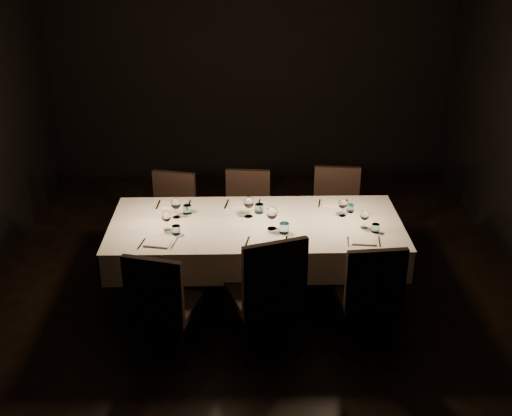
{
  "coord_description": "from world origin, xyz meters",
  "views": [
    {
      "loc": [
        -0.11,
        -4.97,
        3.19
      ],
      "look_at": [
        0.0,
        0.0,
        0.9
      ],
      "focal_mm": 45.0,
      "sensor_mm": 36.0,
      "label": 1
    }
  ],
  "objects_px": {
    "chair_near_center": "(268,290)",
    "chair_far_right": "(336,211)",
    "chair_near_right": "(370,292)",
    "dining_table": "(256,230)",
    "chair_far_center": "(247,212)",
    "chair_near_left": "(161,301)",
    "chair_far_left": "(172,213)"
  },
  "relations": [
    {
      "from": "chair_near_right",
      "to": "chair_far_right",
      "type": "bearing_deg",
      "value": -92.77
    },
    {
      "from": "chair_far_left",
      "to": "chair_far_center",
      "type": "bearing_deg",
      "value": 14.5
    },
    {
      "from": "dining_table",
      "to": "chair_near_left",
      "type": "distance_m",
      "value": 1.15
    },
    {
      "from": "chair_near_right",
      "to": "chair_far_left",
      "type": "xyz_separation_m",
      "value": [
        -1.68,
        1.53,
        -0.03
      ]
    },
    {
      "from": "chair_near_right",
      "to": "chair_far_right",
      "type": "distance_m",
      "value": 1.51
    },
    {
      "from": "dining_table",
      "to": "chair_far_right",
      "type": "relative_size",
      "value": 2.68
    },
    {
      "from": "dining_table",
      "to": "chair_near_center",
      "type": "xyz_separation_m",
      "value": [
        0.08,
        -0.79,
        -0.12
      ]
    },
    {
      "from": "dining_table",
      "to": "chair_near_right",
      "type": "height_order",
      "value": "chair_near_right"
    },
    {
      "from": "dining_table",
      "to": "chair_far_center",
      "type": "bearing_deg",
      "value": 95.25
    },
    {
      "from": "chair_far_left",
      "to": "dining_table",
      "type": "bearing_deg",
      "value": -29.16
    },
    {
      "from": "chair_near_center",
      "to": "chair_far_center",
      "type": "height_order",
      "value": "chair_near_center"
    },
    {
      "from": "chair_near_center",
      "to": "chair_far_right",
      "type": "height_order",
      "value": "chair_near_center"
    },
    {
      "from": "chair_far_left",
      "to": "chair_far_center",
      "type": "distance_m",
      "value": 0.74
    },
    {
      "from": "dining_table",
      "to": "chair_far_center",
      "type": "relative_size",
      "value": 2.78
    },
    {
      "from": "chair_near_right",
      "to": "dining_table",
      "type": "bearing_deg",
      "value": -46.37
    },
    {
      "from": "chair_far_left",
      "to": "chair_far_center",
      "type": "xyz_separation_m",
      "value": [
        0.74,
        0.0,
        0.01
      ]
    },
    {
      "from": "chair_near_center",
      "to": "chair_far_left",
      "type": "xyz_separation_m",
      "value": [
        -0.89,
        1.56,
        -0.07
      ]
    },
    {
      "from": "chair_near_right",
      "to": "chair_far_center",
      "type": "relative_size",
      "value": 1.05
    },
    {
      "from": "dining_table",
      "to": "chair_far_center",
      "type": "height_order",
      "value": "chair_far_center"
    },
    {
      "from": "dining_table",
      "to": "chair_far_center",
      "type": "xyz_separation_m",
      "value": [
        -0.07,
        0.77,
        -0.18
      ]
    },
    {
      "from": "chair_near_center",
      "to": "chair_near_right",
      "type": "bearing_deg",
      "value": 163.38
    },
    {
      "from": "dining_table",
      "to": "chair_far_right",
      "type": "distance_m",
      "value": 1.11
    },
    {
      "from": "chair_far_center",
      "to": "chair_far_right",
      "type": "relative_size",
      "value": 0.97
    },
    {
      "from": "chair_near_left",
      "to": "chair_near_right",
      "type": "height_order",
      "value": "same"
    },
    {
      "from": "dining_table",
      "to": "chair_far_left",
      "type": "height_order",
      "value": "chair_far_left"
    },
    {
      "from": "dining_table",
      "to": "chair_near_center",
      "type": "relative_size",
      "value": 2.4
    },
    {
      "from": "chair_near_left",
      "to": "chair_near_right",
      "type": "bearing_deg",
      "value": -160.54
    },
    {
      "from": "chair_near_left",
      "to": "chair_near_center",
      "type": "bearing_deg",
      "value": -159.38
    },
    {
      "from": "chair_far_right",
      "to": "chair_near_center",
      "type": "bearing_deg",
      "value": -108.54
    },
    {
      "from": "chair_near_right",
      "to": "chair_far_right",
      "type": "height_order",
      "value": "chair_near_right"
    },
    {
      "from": "chair_near_right",
      "to": "chair_far_center",
      "type": "bearing_deg",
      "value": -63.61
    },
    {
      "from": "chair_near_center",
      "to": "chair_far_right",
      "type": "distance_m",
      "value": 1.71
    }
  ]
}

